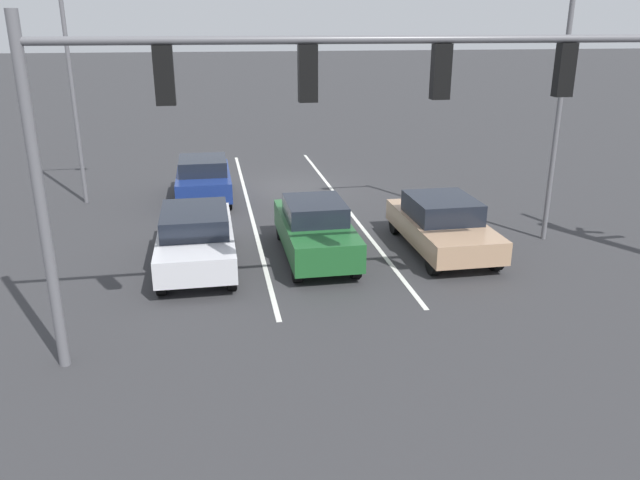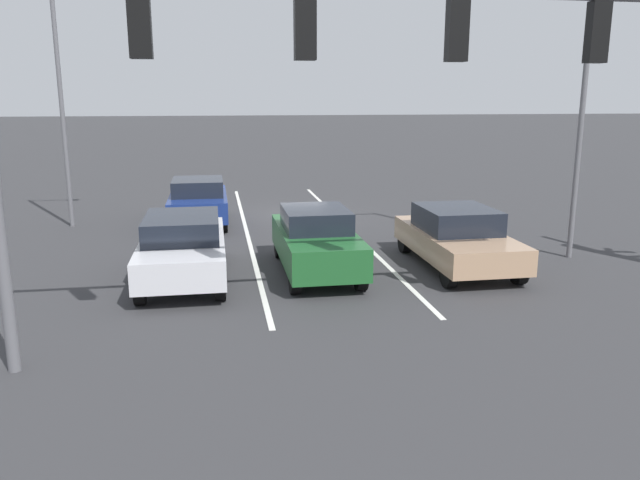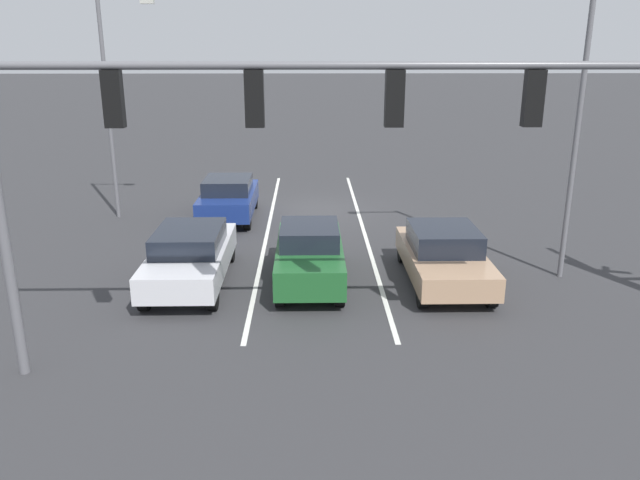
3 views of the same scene
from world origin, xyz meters
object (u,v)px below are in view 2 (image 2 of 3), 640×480
car_darkgreen_midlane_front (316,240)px  street_lamp_left_shoulder (581,47)px  traffic_signal_gantry (267,60)px  car_silver_rightlane_front (183,246)px  car_navy_rightlane_second (198,201)px  car_tan_leftlane_front (457,237)px  street_lamp_right_shoulder (67,87)px

car_darkgreen_midlane_front → street_lamp_left_shoulder: size_ratio=0.46×
car_darkgreen_midlane_front → traffic_signal_gantry: 6.25m
car_silver_rightlane_front → car_navy_rightlane_second: 6.42m
car_darkgreen_midlane_front → traffic_signal_gantry: traffic_signal_gantry is taller
car_tan_leftlane_front → street_lamp_right_shoulder: 12.84m
street_lamp_left_shoulder → car_tan_leftlane_front: bearing=6.5°
car_silver_rightlane_front → street_lamp_right_shoulder: street_lamp_right_shoulder is taller
car_silver_rightlane_front → car_darkgreen_midlane_front: bearing=-179.2°
car_silver_rightlane_front → traffic_signal_gantry: 6.25m
car_darkgreen_midlane_front → car_navy_rightlane_second: car_darkgreen_midlane_front is taller
car_silver_rightlane_front → traffic_signal_gantry: traffic_signal_gantry is taller
car_darkgreen_midlane_front → car_navy_rightlane_second: size_ratio=1.06×
car_darkgreen_midlane_front → car_tan_leftlane_front: car_darkgreen_midlane_front is taller
car_darkgreen_midlane_front → street_lamp_right_shoulder: street_lamp_right_shoulder is taller
car_silver_rightlane_front → street_lamp_left_shoulder: bearing=-178.1°
car_darkgreen_midlane_front → car_silver_rightlane_front: 3.11m
street_lamp_left_shoulder → car_silver_rightlane_front: bearing=1.9°
traffic_signal_gantry → car_silver_rightlane_front: bearing=-70.9°
car_navy_rightlane_second → street_lamp_right_shoulder: 5.32m
car_darkgreen_midlane_front → car_silver_rightlane_front: bearing=0.8°
car_tan_leftlane_front → car_darkgreen_midlane_front: bearing=-1.2°
car_darkgreen_midlane_front → traffic_signal_gantry: size_ratio=0.39×
car_tan_leftlane_front → car_silver_rightlane_front: car_silver_rightlane_front is taller
car_darkgreen_midlane_front → car_navy_rightlane_second: bearing=-65.6°
car_silver_rightlane_front → car_navy_rightlane_second: car_navy_rightlane_second is taller
car_silver_rightlane_front → street_lamp_left_shoulder: street_lamp_left_shoulder is taller
car_silver_rightlane_front → street_lamp_left_shoulder: size_ratio=0.50×
car_darkgreen_midlane_front → traffic_signal_gantry: (1.50, 4.67, 3.88)m
car_darkgreen_midlane_front → car_tan_leftlane_front: 3.52m
car_tan_leftlane_front → car_navy_rightlane_second: car_navy_rightlane_second is taller
traffic_signal_gantry → street_lamp_right_shoulder: 12.53m
car_tan_leftlane_front → car_silver_rightlane_front: (6.62, -0.03, 0.04)m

